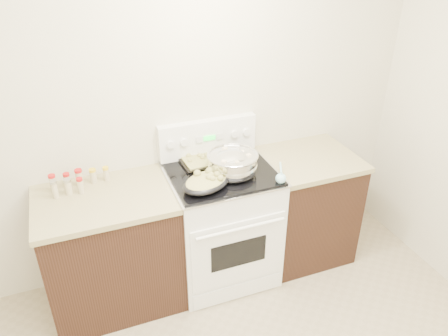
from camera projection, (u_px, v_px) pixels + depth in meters
name	position (u px, v px, depth m)	size (l,w,h in m)	color
room_shell	(272.00, 192.00, 1.50)	(4.10, 3.60, 2.75)	beige
counter_left	(113.00, 250.00, 3.12)	(0.93, 0.67, 0.92)	black
counter_right	(304.00, 206.00, 3.61)	(0.73, 0.67, 0.92)	black
kitchen_range	(221.00, 222.00, 3.36)	(0.78, 0.73, 1.22)	white
mixing_bowl	(233.00, 164.00, 3.06)	(0.43, 0.43, 0.21)	silver
roasting_pan	(206.00, 181.00, 2.92)	(0.43, 0.38, 0.11)	black
baking_sheet	(209.00, 158.00, 3.27)	(0.44, 0.32, 0.06)	black
wooden_spoon	(221.00, 169.00, 3.14)	(0.11, 0.27, 0.04)	#976345
blue_ladle	(281.00, 177.00, 3.01)	(0.15, 0.25, 0.09)	#A0E2F0
spice_jars	(74.00, 181.00, 2.95)	(0.40, 0.15, 0.13)	#BFB28C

